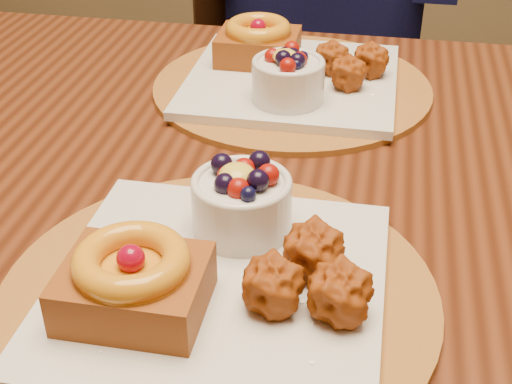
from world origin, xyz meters
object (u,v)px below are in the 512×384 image
Objects in this scene: dining_table at (263,226)px; place_setting_far at (290,73)px; chair_far at (302,62)px; place_setting_near at (216,270)px.

place_setting_far is at bearing 90.78° from dining_table.
place_setting_far is (-0.00, 0.21, 0.10)m from dining_table.
place_setting_far is 0.40× the size of chair_far.
place_setting_near is at bearing -111.03° from chair_far.
dining_table is 4.21× the size of place_setting_near.
place_setting_near reaches higher than dining_table.
dining_table is at bearing 89.18° from place_setting_near.
place_setting_near is 0.40× the size of chair_far.
dining_table is at bearing -110.04° from chair_far.
dining_table is 4.21× the size of place_setting_far.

